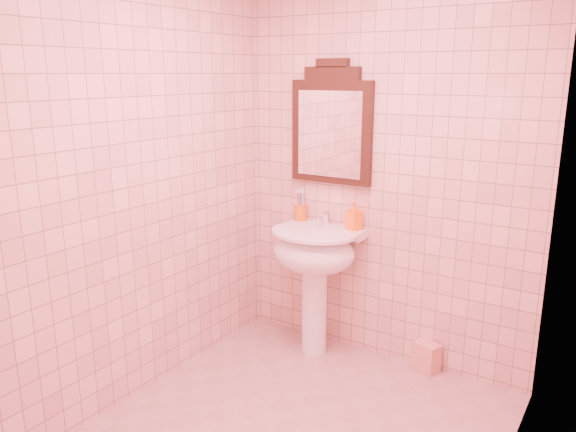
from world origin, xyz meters
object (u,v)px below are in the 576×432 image
Objects in this scene: mirror at (331,127)px; toothbrush_cup at (301,213)px; soap_dispenser at (354,216)px; pedestal_sink at (314,260)px; towel at (427,357)px.

mirror is 4.04× the size of toothbrush_cup.
mirror is 0.60m from soap_dispenser.
pedestal_sink is 1.08× the size of mirror.
soap_dispenser is at bearing 39.13° from pedestal_sink.
toothbrush_cup is 1.04× the size of towel.
towel is at bearing 12.79° from pedestal_sink.
mirror is at bearing 177.50° from towel.
soap_dispenser is 1.02m from towel.
pedestal_sink is 4.35× the size of toothbrush_cup.
soap_dispenser is 0.98× the size of towel.
toothbrush_cup reaches higher than towel.
soap_dispenser reaches higher than pedestal_sink.
pedestal_sink is 0.88m from mirror.
pedestal_sink is 0.38m from toothbrush_cup.
toothbrush_cup is (-0.22, -0.02, -0.60)m from mirror.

